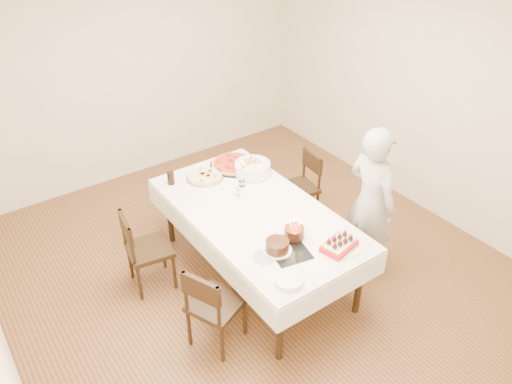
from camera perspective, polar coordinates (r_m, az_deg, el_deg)
floor at (r=5.04m, az=0.11°, el=-9.03°), size 5.00×5.00×0.00m
wall_back at (r=6.28m, az=-13.65°, el=13.42°), size 4.50×0.04×2.70m
wall_right at (r=5.73m, az=19.09°, el=10.60°), size 0.04×5.00×2.70m
dining_table at (r=4.78m, az=0.00°, el=-5.85°), size 1.67×2.37×0.75m
chair_right_savory at (r=5.54m, az=4.86°, el=0.44°), size 0.45×0.45×0.79m
chair_left_savory at (r=4.75m, az=-12.10°, el=-6.42°), size 0.48×0.48×0.83m
chair_left_dessert at (r=4.16m, az=-4.58°, el=-12.61°), size 0.56×0.56×0.83m
person at (r=4.75m, az=12.97°, el=-1.17°), size 0.38×0.57×1.54m
pizza_white at (r=5.04m, az=-5.86°, el=1.76°), size 0.46×0.46×0.04m
pizza_pepperoni at (r=5.24m, az=-2.59°, el=3.22°), size 0.65×0.65×0.04m
red_placemat at (r=5.14m, az=0.14°, el=2.36°), size 0.27×0.27×0.01m
pasta_bowl at (r=5.07m, az=-0.41°, el=2.73°), size 0.39×0.39×0.12m
taper_candle at (r=4.83m, az=-1.65°, el=2.20°), size 0.08×0.08×0.30m
shaker_pair at (r=4.73m, az=-1.99°, el=-0.16°), size 0.07×0.07×0.08m
cola_glass at (r=4.98m, az=-9.71°, el=1.57°), size 0.07×0.07×0.13m
layer_cake at (r=4.09m, az=2.44°, el=-6.19°), size 0.27×0.27×0.10m
cake_board at (r=4.11m, az=3.88°, el=-6.89°), size 0.36×0.36×0.01m
birthday_cake at (r=4.20m, az=4.40°, el=-4.28°), size 0.20×0.20×0.16m
strawberry_box at (r=4.17m, az=9.49°, el=-5.97°), size 0.33×0.26×0.07m
box_lid at (r=4.17m, az=10.25°, el=-6.72°), size 0.28×0.21×0.02m
plate_stack at (r=3.83m, az=3.76°, el=-10.07°), size 0.26×0.26×0.05m
china_plate at (r=4.05m, az=0.87°, el=-7.47°), size 0.24×0.24×0.01m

